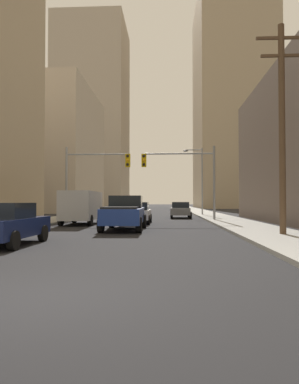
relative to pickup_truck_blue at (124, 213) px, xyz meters
name	(u,v)px	position (x,y,z in m)	size (l,w,h in m)	color
ground_plane	(20,301)	(0.12, -14.23, -0.93)	(400.00, 400.00, 0.00)	black
sidewalk_left	(109,211)	(-6.88, 35.77, -0.86)	(3.29, 160.00, 0.15)	#9E9E99
sidewalk_right	(199,211)	(7.12, 35.77, -0.86)	(3.29, 160.00, 0.15)	#9E9E99
pickup_truck_blue	(124,213)	(0.00, 0.00, 0.00)	(2.20, 5.45, 1.90)	navy
cargo_van_silver	(82,206)	(-3.52, 4.63, 0.35)	(2.16, 5.26, 2.26)	#B7BABF
sedan_navy	(6,224)	(-3.35, -7.29, -0.16)	(1.95, 4.21, 1.52)	#141E4C
sedan_white	(137,213)	(0.21, 5.79, -0.16)	(1.95, 4.21, 1.52)	white
sedan_grey	(181,210)	(3.60, 14.61, -0.16)	(1.95, 4.26, 1.52)	slate
sedan_black	(121,208)	(-3.51, 24.70, -0.16)	(1.95, 4.25, 1.52)	black
traffic_signal_near_left	(95,170)	(-3.53, 8.89, 3.18)	(5.30, 0.44, 6.00)	gray
traffic_signal_near_right	(182,169)	(3.49, 8.89, 3.20)	(5.88, 0.44, 6.00)	gray
utility_pole_right	(282,124)	(7.45, -3.74, 4.06)	(2.20, 0.28, 9.44)	brown
street_lamp_right	(199,175)	(5.85, 19.97, 3.58)	(2.17, 0.32, 7.50)	gray
building_left_mid_office	(33,152)	(-18.64, 34.84, 8.43)	(18.73, 20.03, 18.73)	#B7A893
building_left_far_tower	(92,116)	(-17.79, 74.27, 23.49)	(17.92, 18.84, 48.84)	#B7A893
building_right_far_highrise	(231,103)	(18.43, 72.34, 25.99)	(17.36, 29.78, 53.86)	tan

